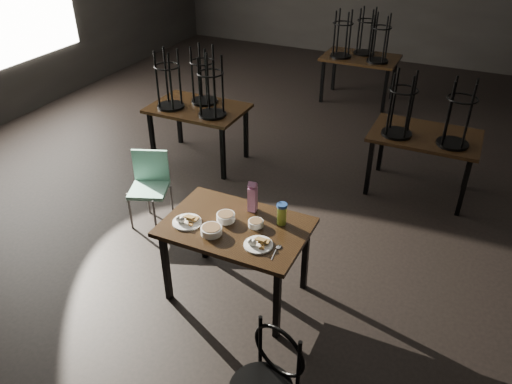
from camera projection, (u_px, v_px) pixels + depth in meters
The scene contains 14 objects.
main_table at pixel (236, 233), 4.19m from camera, with size 1.20×0.80×0.75m.
plate_left at pixel (187, 221), 4.16m from camera, with size 0.25×0.25×0.08m.
plate_right at pixel (258, 243), 3.90m from camera, with size 0.23×0.23×0.08m.
bowl_near at pixel (226, 217), 4.19m from camera, with size 0.16×0.16×0.06m.
bowl_far at pixel (256, 223), 4.12m from camera, with size 0.13×0.13×0.05m.
bowl_big at pixel (211, 230), 4.03m from camera, with size 0.18×0.18×0.06m.
juice_carton at pixel (253, 197), 4.27m from camera, with size 0.08×0.08×0.29m.
water_bottle at pixel (282, 214), 4.12m from camera, with size 0.09×0.09×0.19m.
spoon at pixel (278, 248), 3.88m from camera, with size 0.05×0.20×0.01m.
bentwood_chair at pixel (268, 377), 3.16m from camera, with size 0.45×0.44×0.87m.
school_chair at pixel (150, 182), 5.24m from camera, with size 0.49×0.49×0.81m.
bg_table_left at pixel (197, 105), 6.28m from camera, with size 1.20×0.80×1.48m.
bg_table_right at pixel (425, 135), 5.60m from camera, with size 1.20×0.80×1.48m.
bg_table_far at pixel (361, 55), 8.06m from camera, with size 1.20×0.80×1.48m.
Camera 1 is at (1.50, -4.49, 3.19)m, focal length 35.00 mm.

